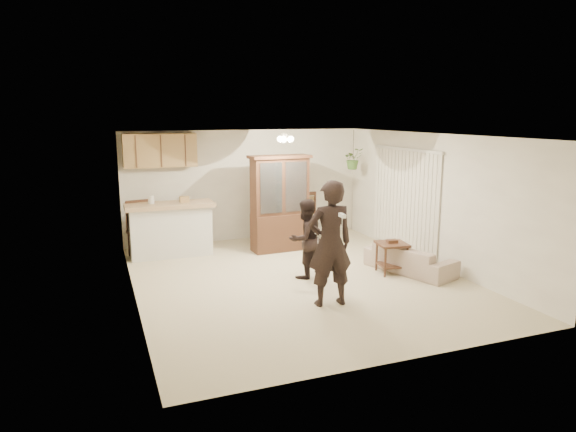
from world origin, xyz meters
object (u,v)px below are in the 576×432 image
object	(u,v)px
adult	(330,247)
child	(305,240)
sofa	(410,252)
chair_bar	(142,241)
china_hutch	(280,204)
side_table	(392,257)
chair_hutch_right	(303,224)
chair_hutch_left	(261,230)

from	to	relation	value
adult	child	size ratio (longest dim) A/B	1.33
adult	child	xyz separation A→B (m)	(0.17, 1.36, -0.22)
sofa	child	world-z (taller)	child
chair_bar	adult	bearing A→B (deg)	-69.10
child	china_hutch	world-z (taller)	china_hutch
side_table	china_hutch	bearing A→B (deg)	120.83
side_table	chair_hutch_right	bearing A→B (deg)	97.38
side_table	chair_bar	bearing A→B (deg)	146.56
child	chair_bar	xyz separation A→B (m)	(-2.57, 2.38, -0.35)
adult	chair_hutch_left	distance (m)	4.13
chair_bar	chair_hutch_right	world-z (taller)	chair_bar
adult	side_table	bearing A→B (deg)	-145.54
chair_bar	chair_hutch_left	size ratio (longest dim) A/B	1.17
child	chair_hutch_left	distance (m)	2.75
sofa	side_table	xyz separation A→B (m)	(-0.36, 0.05, -0.07)
adult	chair_hutch_left	bearing A→B (deg)	-89.20
sofa	chair_hutch_left	distance (m)	3.63
adult	child	world-z (taller)	adult
side_table	chair_hutch_left	distance (m)	3.41
chair_hutch_left	chair_hutch_right	distance (m)	1.09
chair_bar	chair_hutch_right	xyz separation A→B (m)	(3.71, 0.49, -0.01)
chair_bar	chair_hutch_left	world-z (taller)	chair_bar
sofa	china_hutch	size ratio (longest dim) A/B	0.93
chair_bar	chair_hutch_left	xyz separation A→B (m)	(2.62, 0.34, -0.05)
sofa	side_table	distance (m)	0.37
china_hutch	side_table	bearing A→B (deg)	-61.70
chair_bar	china_hutch	bearing A→B (deg)	-21.48
china_hutch	chair_hutch_left	bearing A→B (deg)	98.52
china_hutch	side_table	distance (m)	2.71
adult	child	distance (m)	1.39
china_hutch	chair_bar	xyz separation A→B (m)	(-2.78, 0.48, -0.67)
sofa	adult	distance (m)	2.36
sofa	child	xyz separation A→B (m)	(-1.92, 0.39, 0.31)
adult	side_table	distance (m)	2.09
adult	chair_hutch_left	size ratio (longest dim) A/B	1.85
adult	china_hutch	size ratio (longest dim) A/B	0.89
adult	chair_hutch_right	size ratio (longest dim) A/B	1.65
sofa	chair_hutch_left	xyz separation A→B (m)	(-1.86, 3.11, -0.09)
child	chair_hutch_right	world-z (taller)	child
side_table	chair_hutch_left	bearing A→B (deg)	116.09
sofa	chair_hutch_left	size ratio (longest dim) A/B	1.93
child	chair_hutch_right	distance (m)	3.11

